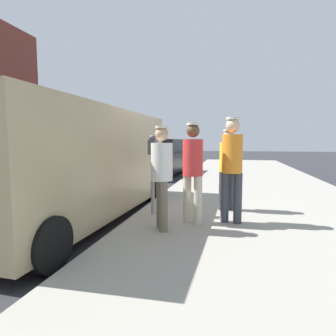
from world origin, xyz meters
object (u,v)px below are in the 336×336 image
(parking_meter_near, at_px, (153,161))
(pedestrian_in_orange, at_px, (232,163))
(pedestrian_in_red, at_px, (193,166))
(pedestrian_in_white, at_px, (162,171))
(parked_van, at_px, (76,162))
(parked_sedan_ahead, at_px, (160,159))
(pedestrian_in_yellow, at_px, (228,165))

(parking_meter_near, relative_size, pedestrian_in_orange, 0.85)
(parking_meter_near, distance_m, pedestrian_in_red, 0.91)
(parking_meter_near, bearing_deg, pedestrian_in_white, -64.98)
(pedestrian_in_orange, relative_size, pedestrian_in_red, 1.05)
(parking_meter_near, relative_size, parked_van, 0.29)
(parked_van, bearing_deg, parked_sedan_ahead, 91.73)
(pedestrian_in_white, height_order, pedestrian_in_red, pedestrian_in_red)
(parking_meter_near, height_order, pedestrian_in_red, pedestrian_in_red)
(parked_sedan_ahead, bearing_deg, pedestrian_in_red, -71.41)
(parking_meter_near, bearing_deg, parked_van, -172.15)
(parking_meter_near, distance_m, pedestrian_in_orange, 1.49)
(pedestrian_in_white, height_order, pedestrian_in_yellow, pedestrian_in_white)
(pedestrian_in_red, xyz_separation_m, parked_van, (-2.32, 0.19, 0.03))
(pedestrian_in_yellow, relative_size, parked_sedan_ahead, 0.37)
(pedestrian_in_white, bearing_deg, parking_meter_near, 115.02)
(pedestrian_in_yellow, bearing_deg, parked_van, -163.26)
(parking_meter_near, distance_m, parked_sedan_ahead, 7.38)
(parking_meter_near, distance_m, parked_van, 1.51)
(pedestrian_in_orange, relative_size, parked_van, 0.34)
(parking_meter_near, height_order, pedestrian_in_white, pedestrian_in_white)
(pedestrian_in_white, distance_m, pedestrian_in_red, 0.62)
(pedestrian_in_white, height_order, pedestrian_in_orange, pedestrian_in_orange)
(parking_meter_near, relative_size, parked_sedan_ahead, 0.34)
(pedestrian_in_orange, bearing_deg, pedestrian_in_yellow, 95.05)
(pedestrian_in_yellow, bearing_deg, pedestrian_in_red, -118.17)
(pedestrian_in_yellow, distance_m, pedestrian_in_orange, 0.91)
(parking_meter_near, xyz_separation_m, pedestrian_in_yellow, (1.39, 0.66, -0.10))
(pedestrian_in_orange, xyz_separation_m, parked_sedan_ahead, (-3.19, 7.40, -0.44))
(parked_van, bearing_deg, pedestrian_in_yellow, 16.74)
(pedestrian_in_white, relative_size, pedestrian_in_orange, 0.91)
(pedestrian_in_white, height_order, parked_van, parked_van)
(pedestrian_in_orange, bearing_deg, parked_van, 179.44)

